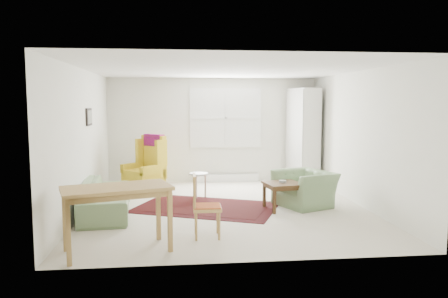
{
  "coord_description": "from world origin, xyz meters",
  "views": [
    {
      "loc": [
        -0.87,
        -7.76,
        1.9
      ],
      "look_at": [
        0.0,
        0.3,
        1.05
      ],
      "focal_mm": 35.0,
      "sensor_mm": 36.0,
      "label": 1
    }
  ],
  "objects": [
    {
      "name": "wingback_chair",
      "position": [
        -1.6,
        1.7,
        0.61
      ],
      "size": [
        1.03,
        1.03,
        1.23
      ],
      "primitive_type": null,
      "rotation": [
        0.0,
        0.0,
        -0.77
      ],
      "color": "gold",
      "rests_on": "ground"
    },
    {
      "name": "desk",
      "position": [
        -1.64,
        -2.19,
        0.43
      ],
      "size": [
        1.48,
        1.05,
        0.85
      ],
      "primitive_type": null,
      "rotation": [
        0.0,
        0.0,
        0.31
      ],
      "color": "#B08747",
      "rests_on": "ground"
    },
    {
      "name": "coffee_table",
      "position": [
        1.0,
        -0.23,
        0.25
      ],
      "size": [
        0.69,
        0.69,
        0.49
      ],
      "primitive_type": null,
      "rotation": [
        0.0,
        0.0,
        0.15
      ],
      "color": "#442B15",
      "rests_on": "ground"
    },
    {
      "name": "desk_chair",
      "position": [
        -0.46,
        -1.7,
        0.45
      ],
      "size": [
        0.4,
        0.4,
        0.9
      ],
      "primitive_type": null,
      "rotation": [
        0.0,
        0.0,
        1.55
      ],
      "color": "#B08747",
      "rests_on": "ground"
    },
    {
      "name": "armchair",
      "position": [
        1.48,
        0.02,
        0.39
      ],
      "size": [
        1.19,
        1.26,
        0.78
      ],
      "primitive_type": "imported",
      "rotation": [
        0.0,
        0.0,
        -1.17
      ],
      "color": "#6C8B5C",
      "rests_on": "ground"
    },
    {
      "name": "stool",
      "position": [
        -0.44,
        0.95,
        0.25
      ],
      "size": [
        0.39,
        0.39,
        0.51
      ],
      "primitive_type": null,
      "rotation": [
        0.0,
        0.0,
        0.05
      ],
      "color": "white",
      "rests_on": "ground"
    },
    {
      "name": "cabinet",
      "position": [
        2.1,
        2.28,
        1.12
      ],
      "size": [
        0.63,
        0.97,
        2.25
      ],
      "primitive_type": null,
      "rotation": [
        0.0,
        0.0,
        0.19
      ],
      "color": "silver",
      "rests_on": "ground"
    },
    {
      "name": "rug",
      "position": [
        -0.36,
        0.06,
        0.01
      ],
      "size": [
        2.92,
        2.44,
        0.02
      ],
      "primitive_type": null,
      "rotation": [
        0.0,
        0.0,
        -0.4
      ],
      "color": "black",
      "rests_on": "ground"
    },
    {
      "name": "room",
      "position": [
        0.02,
        0.21,
        1.26
      ],
      "size": [
        5.04,
        5.54,
        2.51
      ],
      "color": "beige",
      "rests_on": "ground"
    },
    {
      "name": "sofa",
      "position": [
        -2.1,
        -0.22,
        0.4
      ],
      "size": [
        0.95,
        2.04,
        0.8
      ],
      "primitive_type": "imported",
      "rotation": [
        0.0,
        0.0,
        1.66
      ],
      "color": "#6C8B5C",
      "rests_on": "ground"
    }
  ]
}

